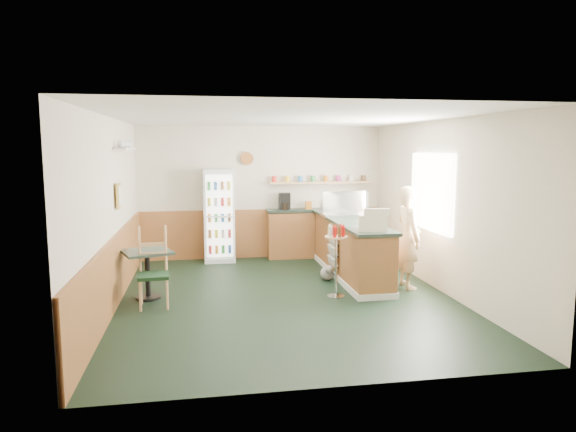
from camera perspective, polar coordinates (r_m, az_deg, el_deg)
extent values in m
plane|color=black|center=(7.92, -0.33, -9.02)|extent=(6.00, 6.00, 0.00)
cube|color=beige|center=(10.61, -2.97, 2.64)|extent=(5.00, 0.02, 2.70)
cube|color=beige|center=(7.66, -19.22, 0.30)|extent=(0.02, 6.00, 2.70)
cube|color=beige|center=(8.42, 16.77, 1.03)|extent=(0.02, 6.00, 2.70)
cube|color=silver|center=(7.60, -0.35, 10.95)|extent=(5.00, 6.00, 0.02)
cube|color=#94582F|center=(10.68, -2.92, -1.92)|extent=(4.98, 0.05, 1.00)
cube|color=#94582F|center=(7.80, -18.65, -5.90)|extent=(0.05, 5.98, 1.00)
cube|color=white|center=(8.65, 15.64, 2.57)|extent=(0.06, 1.45, 1.25)
cube|color=#DAAF51|center=(8.12, -18.28, 2.16)|extent=(0.03, 0.32, 0.38)
cube|color=silver|center=(8.57, -17.65, 7.14)|extent=(0.18, 1.20, 0.03)
cylinder|color=#9A5726|center=(10.47, -4.59, 6.40)|extent=(0.26, 0.04, 0.26)
cube|color=#94582F|center=(9.12, 6.97, -3.77)|extent=(0.60, 2.95, 0.95)
cube|color=silver|center=(9.22, 6.93, -6.37)|extent=(0.64, 2.97, 0.10)
cube|color=#28382E|center=(9.04, 7.03, -0.60)|extent=(0.68, 3.01, 0.05)
cube|color=#94582F|center=(10.72, 3.58, -2.02)|extent=(2.20, 0.38, 0.95)
cube|color=#28382E|center=(10.65, 3.60, 0.68)|extent=(2.24, 0.42, 0.05)
cube|color=tan|center=(10.68, 3.53, 3.75)|extent=(2.10, 0.22, 0.04)
cube|color=black|center=(10.48, -0.39, 1.66)|extent=(0.22, 0.18, 0.34)
cylinder|color=#B2664C|center=(10.50, -1.54, 4.13)|extent=(0.10, 0.10, 0.12)
cylinder|color=#B2664C|center=(10.54, -0.08, 4.15)|extent=(0.10, 0.10, 0.12)
cylinder|color=#B2664C|center=(10.59, 1.38, 4.16)|extent=(0.10, 0.10, 0.12)
cylinder|color=#B2664C|center=(10.64, 2.82, 4.17)|extent=(0.10, 0.10, 0.12)
cylinder|color=#B2664C|center=(10.70, 4.24, 4.18)|extent=(0.10, 0.10, 0.12)
cylinder|color=#B2664C|center=(10.77, 5.64, 4.18)|extent=(0.10, 0.10, 0.12)
cylinder|color=#B2664C|center=(10.85, 7.03, 4.19)|extent=(0.10, 0.10, 0.12)
cylinder|color=#B2664C|center=(10.93, 8.40, 4.19)|extent=(0.10, 0.10, 0.12)
cube|color=silver|center=(10.36, -7.68, 0.10)|extent=(0.61, 0.43, 1.85)
cube|color=white|center=(10.14, -7.64, -0.02)|extent=(0.51, 0.02, 1.63)
cube|color=silver|center=(10.07, -7.62, -0.07)|extent=(0.55, 0.02, 1.69)
cube|color=silver|center=(9.46, 6.24, 0.10)|extent=(0.80, 0.42, 0.05)
cube|color=silver|center=(9.44, 6.26, 1.48)|extent=(0.79, 0.40, 0.40)
cube|color=beige|center=(7.97, 9.34, -0.68)|extent=(0.52, 0.54, 0.24)
imported|color=tan|center=(8.50, 13.21, -2.33)|extent=(0.42, 0.57, 1.66)
cylinder|color=silver|center=(7.98, 5.32, -8.85)|extent=(0.27, 0.27, 0.02)
cylinder|color=silver|center=(7.86, 5.36, -5.64)|extent=(0.04, 0.04, 0.92)
cylinder|color=tan|center=(7.77, 5.41, -2.34)|extent=(0.35, 0.35, 0.02)
cylinder|color=red|center=(7.79, 6.18, -1.66)|extent=(0.05, 0.05, 0.16)
cylinder|color=red|center=(7.85, 5.86, -1.59)|extent=(0.05, 0.05, 0.16)
cylinder|color=red|center=(7.86, 5.34, -1.56)|extent=(0.05, 0.05, 0.16)
cylinder|color=red|center=(7.83, 4.85, -1.59)|extent=(0.05, 0.05, 0.16)
cylinder|color=red|center=(7.77, 4.62, -1.67)|extent=(0.05, 0.05, 0.16)
cylinder|color=red|center=(7.70, 4.77, -1.75)|extent=(0.05, 0.05, 0.16)
cylinder|color=red|center=(7.65, 5.22, -1.81)|extent=(0.05, 0.05, 0.16)
cylinder|color=red|center=(7.66, 5.77, -1.81)|extent=(0.05, 0.05, 0.16)
cylinder|color=red|center=(7.71, 6.14, -1.75)|extent=(0.05, 0.05, 0.16)
cube|color=black|center=(8.96, 5.09, -5.43)|extent=(0.05, 0.47, 0.03)
cube|color=beige|center=(8.94, 4.97, -5.00)|extent=(0.09, 0.43, 0.16)
cube|color=black|center=(8.92, 5.11, -4.22)|extent=(0.05, 0.47, 0.03)
cube|color=beige|center=(8.90, 4.99, -3.78)|extent=(0.09, 0.43, 0.16)
cube|color=black|center=(8.88, 5.12, -3.00)|extent=(0.05, 0.47, 0.03)
cube|color=beige|center=(8.86, 5.00, -2.56)|extent=(0.09, 0.43, 0.16)
cylinder|color=black|center=(8.14, -15.24, -8.70)|extent=(0.38, 0.38, 0.04)
cylinder|color=black|center=(8.05, -15.32, -6.34)|extent=(0.08, 0.08, 0.67)
cube|color=#28382E|center=(7.98, -15.41, -3.87)|extent=(0.86, 0.86, 0.04)
cube|color=black|center=(7.60, -14.73, -6.43)|extent=(0.46, 0.46, 0.05)
cylinder|color=tan|center=(7.50, -16.19, -8.51)|extent=(0.04, 0.04, 0.45)
cylinder|color=tan|center=(7.47, -13.37, -8.49)|extent=(0.04, 0.04, 0.45)
cylinder|color=tan|center=(7.85, -15.89, -7.78)|extent=(0.04, 0.04, 0.45)
cylinder|color=tan|center=(7.82, -13.20, -7.75)|extent=(0.04, 0.04, 0.45)
cube|color=tan|center=(7.71, -14.69, -3.59)|extent=(0.39, 0.07, 0.69)
sphere|color=gray|center=(8.91, 4.37, -6.36)|extent=(0.24, 0.24, 0.24)
sphere|color=gray|center=(8.77, 4.56, -5.93)|extent=(0.14, 0.14, 0.14)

